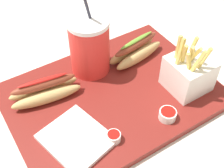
% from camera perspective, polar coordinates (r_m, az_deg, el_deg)
% --- Properties ---
extents(ground_plane, '(2.40, 2.40, 0.02)m').
position_cam_1_polar(ground_plane, '(0.75, 0.00, -3.16)').
color(ground_plane, silver).
extents(food_tray, '(0.49, 0.36, 0.02)m').
position_cam_1_polar(food_tray, '(0.74, 0.00, -2.15)').
color(food_tray, maroon).
rests_on(food_tray, ground_plane).
extents(soda_cup, '(0.10, 0.10, 0.22)m').
position_cam_1_polar(soda_cup, '(0.74, -4.56, 7.07)').
color(soda_cup, red).
rests_on(soda_cup, food_tray).
extents(fries_basket, '(0.10, 0.09, 0.15)m').
position_cam_1_polar(fries_basket, '(0.74, 14.16, 2.01)').
color(fries_basket, white).
rests_on(fries_basket, food_tray).
extents(hot_dog_1, '(0.17, 0.08, 0.06)m').
position_cam_1_polar(hot_dog_1, '(0.81, 4.47, 6.26)').
color(hot_dog_1, tan).
rests_on(hot_dog_1, food_tray).
extents(hot_dog_2, '(0.17, 0.08, 0.06)m').
position_cam_1_polar(hot_dog_2, '(0.72, -12.48, -1.20)').
color(hot_dog_2, tan).
rests_on(hot_dog_2, food_tray).
extents(ketchup_cup_1, '(0.03, 0.03, 0.02)m').
position_cam_1_polar(ketchup_cup_1, '(0.64, 0.30, -9.85)').
color(ketchup_cup_1, white).
rests_on(ketchup_cup_1, food_tray).
extents(ketchup_cup_2, '(0.04, 0.04, 0.02)m').
position_cam_1_polar(ketchup_cup_2, '(0.68, 10.40, -5.63)').
color(ketchup_cup_2, white).
rests_on(ketchup_cup_2, food_tray).
extents(napkin_stack, '(0.15, 0.16, 0.01)m').
position_cam_1_polar(napkin_stack, '(0.65, -6.72, -10.18)').
color(napkin_stack, white).
rests_on(napkin_stack, food_tray).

